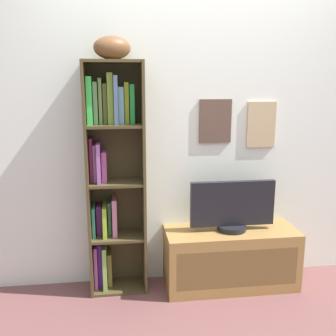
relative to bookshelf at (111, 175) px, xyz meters
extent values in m
cube|color=silver|center=(0.62, 0.13, 0.32)|extent=(4.80, 0.06, 2.44)
cube|color=brown|center=(0.80, 0.09, 0.38)|extent=(0.25, 0.02, 0.33)
cube|color=slate|center=(0.80, 0.08, 0.38)|extent=(0.20, 0.01, 0.28)
cube|color=tan|center=(1.17, 0.09, 0.35)|extent=(0.23, 0.02, 0.35)
cube|color=#BFA69C|center=(1.17, 0.08, 0.35)|extent=(0.18, 0.01, 0.30)
cube|color=#473B21|center=(-0.17, -0.03, -0.04)|extent=(0.02, 0.26, 1.72)
cube|color=#473B21|center=(0.24, -0.03, -0.04)|extent=(0.02, 0.26, 1.72)
cube|color=#473B21|center=(0.03, 0.09, -0.04)|extent=(0.42, 0.01, 1.72)
cube|color=#473B21|center=(0.03, -0.03, -0.89)|extent=(0.38, 0.25, 0.02)
cube|color=#473B21|center=(0.03, -0.03, -0.47)|extent=(0.38, 0.25, 0.02)
cube|color=#473B21|center=(0.03, -0.03, -0.05)|extent=(0.38, 0.25, 0.02)
cube|color=#473B21|center=(0.03, -0.03, 0.37)|extent=(0.38, 0.25, 0.02)
cube|color=#473B21|center=(0.03, -0.03, 0.81)|extent=(0.38, 0.25, 0.02)
cube|color=#A953A9|center=(-0.14, 0.00, -0.71)|extent=(0.02, 0.18, 0.34)
cube|color=#58228D|center=(-0.11, 0.01, -0.70)|extent=(0.03, 0.15, 0.35)
cube|color=#7FAD51|center=(-0.07, -0.01, -0.71)|extent=(0.03, 0.21, 0.34)
cube|color=olive|center=(-0.04, 0.02, -0.75)|extent=(0.03, 0.14, 0.27)
cube|color=#329271|center=(-0.14, 0.00, -0.34)|extent=(0.02, 0.18, 0.23)
cube|color=#4E1C57|center=(-0.10, 0.02, -0.34)|extent=(0.04, 0.13, 0.23)
cube|color=#91BD30|center=(-0.06, -0.01, -0.34)|extent=(0.03, 0.20, 0.23)
cube|color=#346042|center=(-0.02, 0.02, -0.33)|extent=(0.02, 0.14, 0.26)
cube|color=#B76D89|center=(0.01, 0.00, -0.32)|extent=(0.03, 0.18, 0.29)
cube|color=#982A66|center=(-0.14, 0.02, 0.12)|extent=(0.02, 0.14, 0.32)
cube|color=#AF69AE|center=(-0.12, 0.01, 0.10)|extent=(0.02, 0.15, 0.27)
cube|color=#9E5AAB|center=(-0.09, -0.01, 0.10)|extent=(0.03, 0.21, 0.29)
cube|color=#9C467D|center=(-0.05, 0.00, 0.07)|extent=(0.04, 0.17, 0.22)
cube|color=green|center=(-0.13, -0.01, 0.54)|extent=(0.04, 0.19, 0.33)
cube|color=#698E59|center=(-0.09, 0.01, 0.53)|extent=(0.03, 0.15, 0.29)
cube|color=olive|center=(-0.06, 0.02, 0.54)|extent=(0.02, 0.14, 0.32)
cube|color=brown|center=(-0.03, 0.02, 0.52)|extent=(0.03, 0.13, 0.28)
cube|color=olive|center=(0.01, 0.00, 0.56)|extent=(0.04, 0.17, 0.35)
cube|color=slate|center=(0.05, -0.01, 0.55)|extent=(0.03, 0.20, 0.34)
cube|color=#6092A5|center=(0.08, 0.00, 0.51)|extent=(0.04, 0.17, 0.26)
cube|color=olive|center=(0.12, 0.02, 0.52)|extent=(0.03, 0.15, 0.29)
cube|color=#218D36|center=(0.16, 0.02, 0.52)|extent=(0.03, 0.15, 0.28)
ellipsoid|color=brown|center=(0.03, -0.03, 0.90)|extent=(0.30, 0.23, 0.16)
cube|color=olive|center=(0.90, -0.10, -0.67)|extent=(1.01, 0.39, 0.46)
cube|color=brown|center=(0.90, -0.28, -0.67)|extent=(0.91, 0.01, 0.29)
cylinder|color=black|center=(0.90, -0.10, -0.42)|extent=(0.22, 0.22, 0.04)
cube|color=black|center=(0.90, -0.10, -0.23)|extent=(0.64, 0.04, 0.35)
cube|color=white|center=(0.90, -0.11, -0.23)|extent=(0.60, 0.01, 0.31)
camera|label=1|loc=(0.05, -2.80, 0.69)|focal=41.50mm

